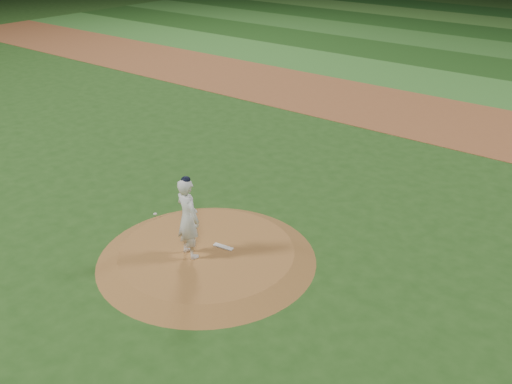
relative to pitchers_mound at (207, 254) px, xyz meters
name	(u,v)px	position (x,y,z in m)	size (l,w,h in m)	color
ground	(207,259)	(0.00, 0.00, -0.12)	(120.00, 120.00, 0.00)	#244C18
infield_dirt_band	(430,117)	(0.00, 14.00, -0.12)	(70.00, 6.00, 0.02)	brown
outfield_stripe_0	(475,89)	(0.00, 19.50, -0.12)	(70.00, 5.00, 0.02)	#377B2C
outfield_stripe_1	(506,69)	(0.00, 24.50, -0.12)	(70.00, 5.00, 0.02)	#1C4616
pitchers_mound	(207,254)	(0.00, 0.00, 0.00)	(5.50, 5.50, 0.25)	#99622F
pitching_rubber	(223,247)	(0.24, 0.36, 0.14)	(0.54, 0.14, 0.03)	silver
rosin_bag	(155,214)	(-2.39, 0.48, 0.15)	(0.11, 0.11, 0.06)	beige
pitcher_on_mound	(188,217)	(-0.19, -0.40, 1.17)	(0.85, 0.66, 2.12)	white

